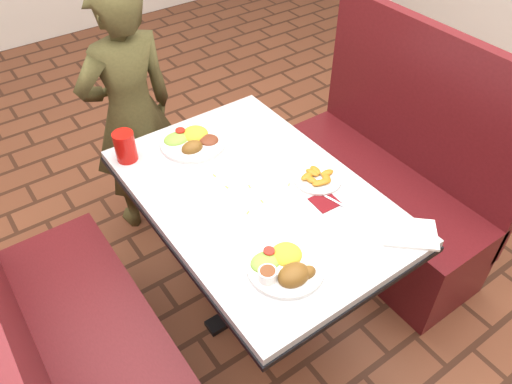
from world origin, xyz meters
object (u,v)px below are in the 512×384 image
Objects in this scene: far_dinner_plate at (192,138)px; plantain_plate at (318,178)px; dining_table at (256,209)px; near_dinner_plate at (285,264)px; booth_bench_left at (87,354)px; booth_bench_right at (381,191)px; diner_person at (131,115)px; red_tumbler at (125,146)px.

plantain_plate is (0.29, -0.51, -0.01)m from far_dinner_plate.
dining_table is 0.42m from near_dinner_plate.
booth_bench_left is at bearing 175.24° from plantain_plate.
booth_bench_right is at bearing 21.56° from near_dinner_plate.
diner_person is at bearing 98.66° from dining_table.
booth_bench_right is 6.24× the size of plantain_plate.
plantain_plate is (0.39, 0.29, -0.02)m from near_dinner_plate.
booth_bench_left is 0.88× the size of diner_person.
diner_person reaches higher than far_dinner_plate.
dining_table is at bearing -56.30° from red_tumbler.
far_dinner_plate is 1.50× the size of plantain_plate.
plantain_plate reaches higher than dining_table.
booth_bench_left is 4.49× the size of near_dinner_plate.
diner_person is 0.48m from far_dinner_plate.
near_dinner_plate reaches higher than plantain_plate.
near_dinner_plate is at bearing -158.44° from booth_bench_right.
booth_bench_right is 0.71m from plantain_plate.
red_tumbler is (-1.12, 0.49, 0.49)m from booth_bench_right.
plantain_plate is at bearing 36.35° from near_dinner_plate.
near_dinner_plate is 0.88m from red_tumbler.
near_dinner_plate is at bearing -29.63° from booth_bench_left.
booth_bench_left is at bearing -150.65° from far_dinner_plate.
near_dinner_plate is 1.39× the size of plantain_plate.
booth_bench_left reaches higher than plantain_plate.
diner_person is 5.11× the size of near_dinner_plate.
diner_person is at bearing 111.27° from plantain_plate.
diner_person reaches higher than plantain_plate.
booth_bench_left is at bearing 180.00° from booth_bench_right.
dining_table is at bearing 68.89° from near_dinner_plate.
dining_table is at bearing 180.00° from booth_bench_right.
booth_bench_right reaches higher than dining_table.
dining_table is 0.44m from far_dinner_plate.
booth_bench_right is at bearing -26.76° from far_dinner_plate.
diner_person is at bearing 64.61° from red_tumbler.
diner_person reaches higher than near_dinner_plate.
plantain_plate is 1.45× the size of red_tumbler.
plantain_plate is at bearing -60.66° from far_dinner_plate.
booth_bench_left is 1.60m from booth_bench_right.
diner_person reaches higher than booth_bench_left.
diner_person is 0.46m from red_tumbler.
red_tumbler is (-0.57, 0.57, 0.05)m from plantain_plate.
red_tumbler is at bearing 45.83° from booth_bench_left.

